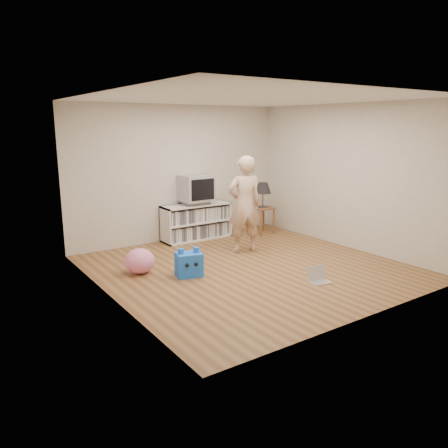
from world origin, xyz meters
name	(u,v)px	position (x,y,z in m)	size (l,w,h in m)	color
ground	(249,267)	(0.00, 0.00, 0.00)	(4.50, 4.50, 0.00)	brown
walls	(250,186)	(0.00, 0.00, 1.30)	(4.52, 4.52, 2.60)	beige
ceiling	(251,98)	(0.00, 0.00, 2.60)	(4.50, 4.50, 0.01)	white
media_unit	(196,221)	(0.24, 2.04, 0.35)	(1.40, 0.45, 0.70)	white
dvd_deck	(196,202)	(0.24, 2.02, 0.73)	(0.45, 0.35, 0.07)	gray
crt_tv	(196,188)	(0.24, 2.02, 1.02)	(0.60, 0.53, 0.50)	#9B9B9F
side_table	(262,214)	(1.62, 1.65, 0.42)	(0.42, 0.42, 0.55)	brown
table_lamp	(263,189)	(1.62, 1.65, 0.94)	(0.34, 0.34, 0.52)	#333333
person	(244,205)	(0.48, 0.77, 0.85)	(0.62, 0.41, 1.71)	#CDA88C
laptop	(318,278)	(0.44, -1.08, 0.06)	(0.35, 0.30, 0.21)	silver
playing_cards	(313,276)	(0.51, -0.90, 0.01)	(0.07, 0.09, 0.02)	#4663BB
plush_blue	(189,264)	(-0.98, 0.19, 0.18)	(0.44, 0.38, 0.43)	blue
plush_pink	(140,261)	(-1.54, 0.73, 0.19)	(0.45, 0.45, 0.38)	pink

